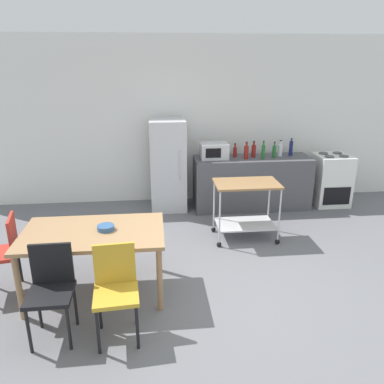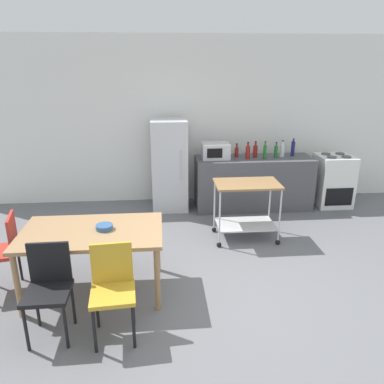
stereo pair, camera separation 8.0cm
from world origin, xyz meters
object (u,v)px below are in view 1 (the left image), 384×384
microwave (214,151)px  chair_mustard (116,286)px  dining_table (93,238)px  bottle_sparkling_water (263,151)px  bottle_wine (246,152)px  stove_oven (330,180)px  refrigerator (168,165)px  chair_black (51,286)px  bottle_olive_oil (291,148)px  chair_red (3,250)px  bottle_soy_sauce (280,150)px  bottle_soda (274,151)px  bottle_sesame_oil (254,151)px  bottle_vinegar (235,152)px  kitchen_cart (246,201)px  fruit_bowl (106,228)px

microwave → chair_mustard: bearing=-113.9°
dining_table → bottle_sparkling_water: bearing=42.8°
dining_table → bottle_sparkling_water: (2.50, 2.32, 0.35)m
bottle_wine → stove_oven: bearing=2.9°
dining_table → refrigerator: size_ratio=0.97×
chair_black → bottle_olive_oil: (3.34, 3.15, 0.51)m
chair_red → bottle_sparkling_water: bottle_sparkling_water is taller
chair_black → bottle_soy_sauce: (3.15, 3.13, 0.50)m
dining_table → bottle_soda: (2.72, 2.39, 0.34)m
bottle_sesame_oil → bottle_olive_oil: bearing=3.6°
chair_red → bottle_vinegar: 3.90m
chair_black → bottle_sparkling_water: bearing=45.8°
refrigerator → bottle_sesame_oil: size_ratio=5.60×
microwave → bottle_wine: 0.54m
chair_mustard → chair_black: size_ratio=1.00×
kitchen_cart → microwave: (-0.27, 1.24, 0.46)m
chair_black → kitchen_cart: size_ratio=0.98×
kitchen_cart → stove_oven: bearing=33.8°
microwave → chair_red: bearing=-139.2°
bottle_sparkling_water → bottle_wine: bearing=174.5°
bottle_wine → kitchen_cart: bearing=-102.8°
chair_black → chair_red: bearing=130.7°
stove_oven → bottle_sesame_oil: bottle_sesame_oil is taller
bottle_soda → bottle_olive_oil: 0.35m
kitchen_cart → bottle_olive_oil: 1.76m
chair_black → bottle_vinegar: (2.36, 3.16, 0.47)m
refrigerator → bottle_olive_oil: refrigerator is taller
kitchen_cart → microwave: size_ratio=1.98×
chair_black → bottle_wine: 3.95m
chair_black → microwave: size_ratio=1.93×
refrigerator → bottle_soy_sauce: (1.94, -0.04, 0.24)m
microwave → kitchen_cart: bearing=-77.6°
refrigerator → bottle_sesame_oil: refrigerator is taller
bottle_sparkling_water → fruit_bowl: 3.32m
microwave → fruit_bowl: microwave is taller
chair_mustard → dining_table: bearing=107.2°
chair_mustard → bottle_sparkling_water: bottle_sparkling_water is taller
bottle_olive_oil → dining_table: bearing=-140.7°
stove_oven → dining_table: bearing=-147.4°
chair_black → chair_mustard: bearing=-6.9°
bottle_soda → bottle_olive_oil: size_ratio=0.88×
chair_black → bottle_soda: size_ratio=3.32×
microwave → refrigerator: bearing=174.1°
refrigerator → kitchen_cart: 1.70m
refrigerator → bottle_soy_sauce: size_ratio=5.58×
bottle_soy_sauce → bottle_olive_oil: (0.20, 0.02, 0.02)m
chair_black → kitchen_cart: 2.92m
microwave → bottle_soda: bottle_soda is taller
dining_table → bottle_soda: bearing=41.4°
refrigerator → bottle_soda: bearing=-3.8°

